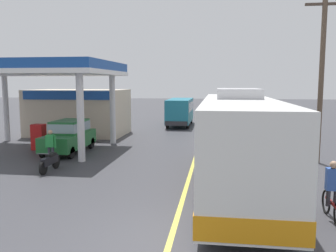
{
  "coord_description": "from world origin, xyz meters",
  "views": [
    {
      "loc": [
        1.1,
        -8.65,
        3.9
      ],
      "look_at": [
        -1.5,
        10.0,
        1.6
      ],
      "focal_mm": 37.78,
      "sensor_mm": 36.0,
      "label": 1
    }
  ],
  "objects_px": {
    "car_at_pump": "(69,135)",
    "cyclist_on_shoulder": "(332,193)",
    "minibus_opposing_lane": "(180,110)",
    "coach_bus_main": "(239,144)",
    "car_trailing_behind_bus": "(223,118)",
    "pedestrian_near_pump": "(51,145)",
    "motorcycle_parked_forecourt": "(50,162)"
  },
  "relations": [
    {
      "from": "car_at_pump",
      "to": "cyclist_on_shoulder",
      "type": "xyz_separation_m",
      "value": [
        11.48,
        -8.36,
        -0.23
      ]
    },
    {
      "from": "minibus_opposing_lane",
      "to": "cyclist_on_shoulder",
      "type": "relative_size",
      "value": 3.37
    },
    {
      "from": "car_at_pump",
      "to": "cyclist_on_shoulder",
      "type": "distance_m",
      "value": 14.2
    },
    {
      "from": "car_at_pump",
      "to": "car_trailing_behind_bus",
      "type": "relative_size",
      "value": 1.0
    },
    {
      "from": "cyclist_on_shoulder",
      "to": "car_trailing_behind_bus",
      "type": "bearing_deg",
      "value": 98.11
    },
    {
      "from": "cyclist_on_shoulder",
      "to": "pedestrian_near_pump",
      "type": "distance_m",
      "value": 12.56
    },
    {
      "from": "car_trailing_behind_bus",
      "to": "coach_bus_main",
      "type": "bearing_deg",
      "value": -89.08
    },
    {
      "from": "coach_bus_main",
      "to": "pedestrian_near_pump",
      "type": "height_order",
      "value": "coach_bus_main"
    },
    {
      "from": "minibus_opposing_lane",
      "to": "pedestrian_near_pump",
      "type": "relative_size",
      "value": 3.69
    },
    {
      "from": "minibus_opposing_lane",
      "to": "car_at_pump",
      "type": "bearing_deg",
      "value": -109.75
    },
    {
      "from": "cyclist_on_shoulder",
      "to": "pedestrian_near_pump",
      "type": "bearing_deg",
      "value": 153.46
    },
    {
      "from": "minibus_opposing_lane",
      "to": "cyclist_on_shoulder",
      "type": "distance_m",
      "value": 22.81
    },
    {
      "from": "cyclist_on_shoulder",
      "to": "car_trailing_behind_bus",
      "type": "height_order",
      "value": "car_trailing_behind_bus"
    },
    {
      "from": "car_trailing_behind_bus",
      "to": "cyclist_on_shoulder",
      "type": "bearing_deg",
      "value": -81.89
    },
    {
      "from": "cyclist_on_shoulder",
      "to": "pedestrian_near_pump",
      "type": "xyz_separation_m",
      "value": [
        -11.23,
        5.61,
        0.15
      ]
    },
    {
      "from": "cyclist_on_shoulder",
      "to": "minibus_opposing_lane",
      "type": "bearing_deg",
      "value": 106.95
    },
    {
      "from": "cyclist_on_shoulder",
      "to": "motorcycle_parked_forecourt",
      "type": "relative_size",
      "value": 1.01
    },
    {
      "from": "coach_bus_main",
      "to": "car_at_pump",
      "type": "xyz_separation_m",
      "value": [
        -8.99,
        5.83,
        -0.71
      ]
    },
    {
      "from": "coach_bus_main",
      "to": "minibus_opposing_lane",
      "type": "relative_size",
      "value": 1.8
    },
    {
      "from": "coach_bus_main",
      "to": "car_trailing_behind_bus",
      "type": "relative_size",
      "value": 2.63
    },
    {
      "from": "minibus_opposing_lane",
      "to": "coach_bus_main",
      "type": "bearing_deg",
      "value": -77.84
    },
    {
      "from": "coach_bus_main",
      "to": "motorcycle_parked_forecourt",
      "type": "distance_m",
      "value": 8.35
    },
    {
      "from": "minibus_opposing_lane",
      "to": "car_trailing_behind_bus",
      "type": "height_order",
      "value": "minibus_opposing_lane"
    },
    {
      "from": "car_at_pump",
      "to": "car_trailing_behind_bus",
      "type": "distance_m",
      "value": 14.05
    },
    {
      "from": "car_trailing_behind_bus",
      "to": "minibus_opposing_lane",
      "type": "bearing_deg",
      "value": 147.98
    },
    {
      "from": "coach_bus_main",
      "to": "pedestrian_near_pump",
      "type": "relative_size",
      "value": 6.65
    },
    {
      "from": "car_at_pump",
      "to": "cyclist_on_shoulder",
      "type": "bearing_deg",
      "value": -36.07
    },
    {
      "from": "pedestrian_near_pump",
      "to": "coach_bus_main",
      "type": "bearing_deg",
      "value": -19.4
    },
    {
      "from": "coach_bus_main",
      "to": "car_trailing_behind_bus",
      "type": "bearing_deg",
      "value": 90.92
    },
    {
      "from": "pedestrian_near_pump",
      "to": "car_trailing_behind_bus",
      "type": "xyz_separation_m",
      "value": [
        8.47,
        13.77,
        0.08
      ]
    },
    {
      "from": "coach_bus_main",
      "to": "car_trailing_behind_bus",
      "type": "xyz_separation_m",
      "value": [
        -0.27,
        16.85,
        -0.71
      ]
    },
    {
      "from": "coach_bus_main",
      "to": "cyclist_on_shoulder",
      "type": "distance_m",
      "value": 3.67
    }
  ]
}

